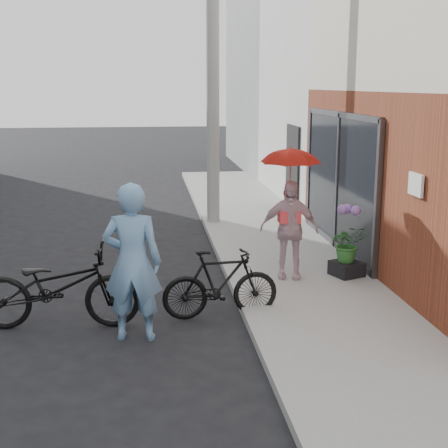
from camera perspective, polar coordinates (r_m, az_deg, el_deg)
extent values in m
plane|color=black|center=(8.17, -4.12, -9.76)|extent=(80.00, 80.00, 0.00)
cube|color=gray|center=(10.32, 7.01, -4.64)|extent=(2.20, 24.00, 0.12)
cube|color=#9E9E99|center=(10.10, 0.59, -4.92)|extent=(0.12, 24.00, 0.12)
cube|color=black|center=(11.72, 10.43, 3.86)|extent=(0.06, 3.80, 2.40)
cube|color=white|center=(8.61, 17.14, 3.47)|extent=(0.04, 0.40, 0.30)
cube|color=silver|center=(18.20, 17.88, 13.29)|extent=(8.00, 6.00, 7.00)
cube|color=gray|center=(24.73, 10.92, 13.34)|extent=(8.00, 8.00, 7.00)
cylinder|color=#9E9E99|center=(13.63, -1.04, 14.29)|extent=(0.28, 0.28, 7.00)
imported|color=#729FCC|center=(7.70, -8.36, -3.49)|extent=(0.78, 0.56, 1.98)
imported|color=black|center=(8.37, -14.96, -5.58)|extent=(2.15, 0.86, 1.11)
imported|color=black|center=(8.46, -0.32, -5.48)|extent=(1.62, 0.58, 0.95)
imported|color=beige|center=(9.79, 5.96, -0.50)|extent=(0.97, 0.57, 1.55)
imported|color=red|center=(9.59, 6.12, 6.28)|extent=(0.88, 0.88, 0.78)
cube|color=black|center=(10.17, 11.16, -4.02)|extent=(0.56, 0.56, 0.23)
imported|color=#2F702C|center=(10.06, 11.26, -1.75)|extent=(0.54, 0.47, 0.60)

